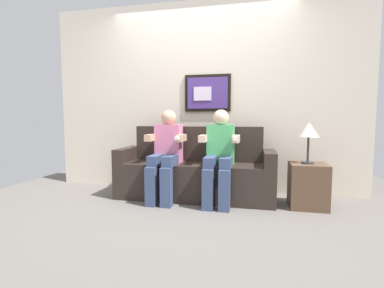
# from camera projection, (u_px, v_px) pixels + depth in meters

# --- Properties ---
(ground_plane) EXTENTS (5.66, 5.66, 0.00)m
(ground_plane) POSITION_uv_depth(u_px,v_px,m) (189.00, 205.00, 3.26)
(ground_plane) COLOR #66605B
(back_wall_assembly) EXTENTS (4.35, 0.10, 2.60)m
(back_wall_assembly) POSITION_uv_depth(u_px,v_px,m) (202.00, 97.00, 3.89)
(back_wall_assembly) COLOR beige
(back_wall_assembly) RESTS_ON ground_plane
(couch) EXTENTS (1.95, 0.58, 0.90)m
(couch) POSITION_uv_depth(u_px,v_px,m) (195.00, 173.00, 3.55)
(couch) COLOR #2D231E
(couch) RESTS_ON ground_plane
(person_on_left) EXTENTS (0.46, 0.56, 1.11)m
(person_on_left) POSITION_uv_depth(u_px,v_px,m) (166.00, 151.00, 3.43)
(person_on_left) COLOR pink
(person_on_left) RESTS_ON ground_plane
(person_on_right) EXTENTS (0.46, 0.56, 1.11)m
(person_on_right) POSITION_uv_depth(u_px,v_px,m) (219.00, 152.00, 3.29)
(person_on_right) COLOR #4CB266
(person_on_right) RESTS_ON ground_plane
(side_table_right) EXTENTS (0.40, 0.40, 0.50)m
(side_table_right) POSITION_uv_depth(u_px,v_px,m) (308.00, 185.00, 3.17)
(side_table_right) COLOR brown
(side_table_right) RESTS_ON ground_plane
(table_lamp) EXTENTS (0.22, 0.22, 0.46)m
(table_lamp) POSITION_uv_depth(u_px,v_px,m) (309.00, 132.00, 3.12)
(table_lamp) COLOR #333338
(table_lamp) RESTS_ON side_table_right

